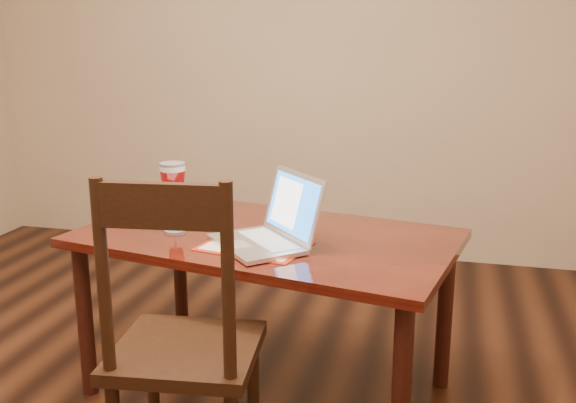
# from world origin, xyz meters

# --- Properties ---
(dining_table) EXTENTS (1.58, 1.07, 0.96)m
(dining_table) POSITION_xyz_m (0.27, 0.65, 0.61)
(dining_table) COLOR #54150B
(dining_table) RESTS_ON ground
(dining_chair) EXTENTS (0.50, 0.48, 1.06)m
(dining_chair) POSITION_xyz_m (0.20, 0.02, 0.50)
(dining_chair) COLOR black
(dining_chair) RESTS_ON ground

